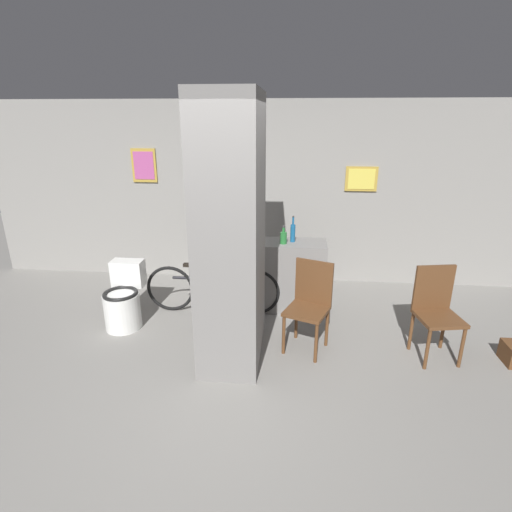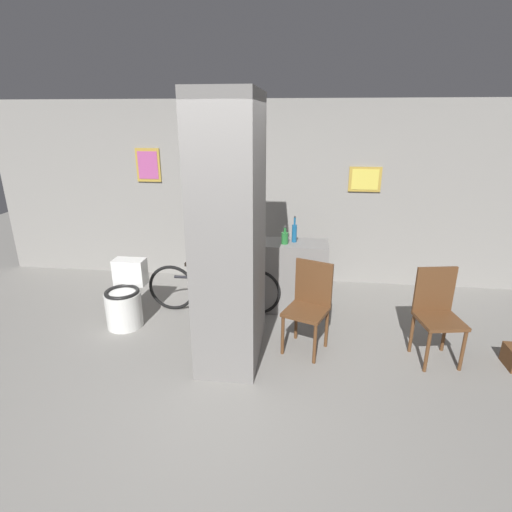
# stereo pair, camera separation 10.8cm
# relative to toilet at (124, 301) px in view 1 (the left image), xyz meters

# --- Properties ---
(ground_plane) EXTENTS (14.00, 14.00, 0.00)m
(ground_plane) POSITION_rel_toilet_xyz_m (1.39, -0.98, -0.31)
(ground_plane) COLOR gray
(wall_back) EXTENTS (8.00, 0.09, 2.60)m
(wall_back) POSITION_rel_toilet_xyz_m (1.39, 1.65, 0.99)
(wall_back) COLOR gray
(wall_back) RESTS_ON ground_plane
(pillar_center) EXTENTS (0.61, 1.06, 2.60)m
(pillar_center) POSITION_rel_toilet_xyz_m (1.38, -0.45, 0.99)
(pillar_center) COLOR gray
(pillar_center) RESTS_ON ground_plane
(counter_shelf) EXTENTS (1.13, 0.44, 0.90)m
(counter_shelf) POSITION_rel_toilet_xyz_m (1.82, 0.64, 0.14)
(counter_shelf) COLOR gray
(counter_shelf) RESTS_ON ground_plane
(toilet) EXTENTS (0.42, 0.58, 0.75)m
(toilet) POSITION_rel_toilet_xyz_m (0.00, 0.00, 0.00)
(toilet) COLOR white
(toilet) RESTS_ON ground_plane
(chair_near_pillar) EXTENTS (0.53, 0.53, 0.96)m
(chair_near_pillar) POSITION_rel_toilet_xyz_m (2.16, -0.26, 0.21)
(chair_near_pillar) COLOR brown
(chair_near_pillar) RESTS_ON ground_plane
(chair_by_doorway) EXTENTS (0.47, 0.47, 0.96)m
(chair_by_doorway) POSITION_rel_toilet_xyz_m (3.44, -0.29, 0.21)
(chair_by_doorway) COLOR brown
(chair_by_doorway) RESTS_ON ground_plane
(bicycle) EXTENTS (1.70, 0.42, 0.66)m
(bicycle) POSITION_rel_toilet_xyz_m (0.98, 0.42, 0.01)
(bicycle) COLOR black
(bicycle) RESTS_ON ground_plane
(bottle_tall) EXTENTS (0.06, 0.06, 0.33)m
(bottle_tall) POSITION_rel_toilet_xyz_m (1.96, 0.66, 0.71)
(bottle_tall) COLOR #19598C
(bottle_tall) RESTS_ON counter_shelf
(bottle_short) EXTENTS (0.08, 0.08, 0.23)m
(bottle_short) POSITION_rel_toilet_xyz_m (1.85, 0.57, 0.67)
(bottle_short) COLOR #267233
(bottle_short) RESTS_ON counter_shelf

